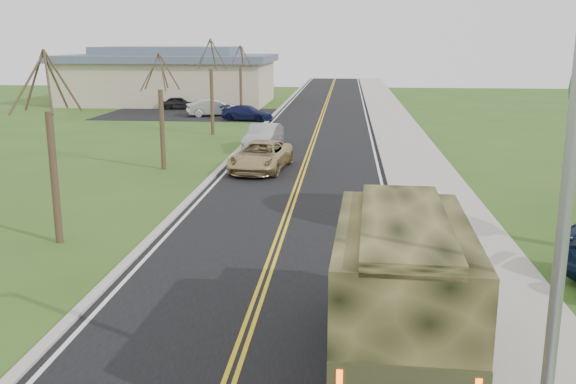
# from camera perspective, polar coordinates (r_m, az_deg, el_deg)

# --- Properties ---
(road) EXTENTS (8.00, 120.00, 0.01)m
(road) POSITION_cam_1_polar(r_m,az_deg,el_deg) (49.38, 2.77, 6.00)
(road) COLOR black
(road) RESTS_ON ground
(curb_right) EXTENTS (0.30, 120.00, 0.12)m
(curb_right) POSITION_cam_1_polar(r_m,az_deg,el_deg) (49.36, 7.61, 5.96)
(curb_right) COLOR #9E998E
(curb_right) RESTS_ON ground
(sidewalk_right) EXTENTS (3.20, 120.00, 0.10)m
(sidewalk_right) POSITION_cam_1_polar(r_m,az_deg,el_deg) (49.47, 9.65, 5.89)
(sidewalk_right) COLOR #9E998E
(sidewalk_right) RESTS_ON ground
(curb_left) EXTENTS (0.30, 120.00, 0.10)m
(curb_left) POSITION_cam_1_polar(r_m,az_deg,el_deg) (49.72, -2.04, 6.11)
(curb_left) COLOR #9E998E
(curb_left) RESTS_ON ground
(street_light) EXTENTS (1.65, 0.22, 8.00)m
(street_light) POSITION_cam_1_polar(r_m,az_deg,el_deg) (9.07, 22.98, 0.14)
(street_light) COLOR gray
(street_light) RESTS_ON ground
(bare_tree_a) EXTENTS (1.93, 2.26, 6.08)m
(bare_tree_a) POSITION_cam_1_polar(r_m,az_deg,el_deg) (21.33, -20.17, 2.53)
(bare_tree_a) COLOR #38281C
(bare_tree_a) RESTS_ON ground
(bare_tree_b) EXTENTS (1.83, 2.14, 5.73)m
(bare_tree_b) POSITION_cam_1_polar(r_m,az_deg,el_deg) (32.47, -11.16, 6.30)
(bare_tree_b) COLOR #38281C
(bare_tree_b) RESTS_ON ground
(bare_tree_c) EXTENTS (2.04, 2.39, 6.42)m
(bare_tree_c) POSITION_cam_1_polar(r_m,az_deg,el_deg) (44.02, -6.80, 8.65)
(bare_tree_c) COLOR #38281C
(bare_tree_c) RESTS_ON ground
(bare_tree_d) EXTENTS (1.88, 2.20, 5.91)m
(bare_tree_d) POSITION_cam_1_polar(r_m,az_deg,el_deg) (55.80, -4.22, 9.46)
(bare_tree_d) COLOR #38281C
(bare_tree_d) RESTS_ON ground
(commercial_building) EXTENTS (25.50, 21.50, 5.65)m
(commercial_building) POSITION_cam_1_polar(r_m,az_deg,el_deg) (67.47, -10.48, 10.07)
(commercial_building) COLOR tan
(commercial_building) RESTS_ON ground
(military_truck) EXTENTS (2.55, 6.73, 3.31)m
(military_truck) POSITION_cam_1_polar(r_m,az_deg,el_deg) (12.47, 9.94, -7.70)
(military_truck) COLOR black
(military_truck) RESTS_ON ground
(suv_champagne) EXTENTS (2.99, 5.44, 1.44)m
(suv_champagne) POSITION_cam_1_polar(r_m,az_deg,el_deg) (31.79, -2.43, 3.20)
(suv_champagne) COLOR tan
(suv_champagne) RESTS_ON ground
(sedan_silver) EXTENTS (1.97, 4.67, 1.50)m
(sedan_silver) POSITION_cam_1_polar(r_m,az_deg,el_deg) (37.86, -2.20, 4.89)
(sedan_silver) COLOR #9E9EA2
(sedan_silver) RESTS_ON ground
(lot_car_dark) EXTENTS (3.55, 1.64, 1.18)m
(lot_car_dark) POSITION_cam_1_polar(r_m,az_deg,el_deg) (61.22, -9.62, 7.81)
(lot_car_dark) COLOR black
(lot_car_dark) RESTS_ON ground
(lot_car_silver) EXTENTS (4.67, 3.02, 1.45)m
(lot_car_silver) POSITION_cam_1_polar(r_m,az_deg,el_deg) (55.23, -6.69, 7.47)
(lot_car_silver) COLOR #B1B1B6
(lot_car_silver) RESTS_ON ground
(lot_car_navy) EXTENTS (4.45, 2.55, 1.22)m
(lot_car_navy) POSITION_cam_1_polar(r_m,az_deg,el_deg) (51.86, -3.63, 7.01)
(lot_car_navy) COLOR #10153B
(lot_car_navy) RESTS_ON ground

